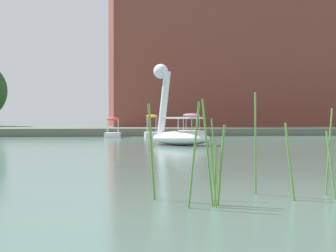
{
  "coord_description": "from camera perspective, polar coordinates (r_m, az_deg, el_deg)",
  "views": [
    {
      "loc": [
        -2.69,
        -6.83,
        1.18
      ],
      "look_at": [
        0.39,
        19.3,
        0.82
      ],
      "focal_mm": 54.16,
      "sensor_mm": 36.0,
      "label": 1
    }
  ],
  "objects": [
    {
      "name": "ground_plane",
      "position": [
        7.44,
        14.74,
        -8.37
      ],
      "size": [
        537.25,
        537.25,
        0.0
      ],
      "primitive_type": "plane",
      "color": "#47665B"
    },
    {
      "name": "pedal_boat_orange",
      "position": [
        33.0,
        -1.83,
        -0.47
      ],
      "size": [
        0.93,
        1.79,
        1.48
      ],
      "color": "white",
      "rests_on": "ground_plane"
    },
    {
      "name": "reed_clump_foreground",
      "position": [
        7.37,
        8.15,
        -3.41
      ],
      "size": [
        2.97,
        1.24,
        1.59
      ],
      "color": "#568E38",
      "rests_on": "ground_plane"
    },
    {
      "name": "pedal_boat_pink",
      "position": [
        33.55,
        2.64,
        -0.55
      ],
      "size": [
        1.49,
        2.41,
        1.56
      ],
      "color": "white",
      "rests_on": "ground_plane"
    },
    {
      "name": "apartment_block",
      "position": [
        49.65,
        6.25,
        8.94
      ],
      "size": [
        22.02,
        13.13,
        15.39
      ],
      "primitive_type": "cube",
      "rotation": [
        0.0,
        0.0,
        0.03
      ],
      "color": "brown",
      "rests_on": "shore_bank_far"
    },
    {
      "name": "shore_bank_far",
      "position": [
        45.82,
        -3.35,
        -0.36
      ],
      "size": [
        136.94,
        22.66,
        0.54
      ],
      "primitive_type": "cube",
      "color": "#5B6051",
      "rests_on": "ground_plane"
    },
    {
      "name": "swan_boat",
      "position": [
        22.98,
        1.06,
        -0.18
      ],
      "size": [
        3.19,
        3.34,
        3.76
      ],
      "color": "white",
      "rests_on": "ground_plane"
    },
    {
      "name": "pedal_boat_red",
      "position": [
        32.98,
        -6.23,
        -0.54
      ],
      "size": [
        1.13,
        1.93,
        1.3
      ],
      "color": "white",
      "rests_on": "ground_plane"
    }
  ]
}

